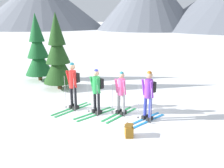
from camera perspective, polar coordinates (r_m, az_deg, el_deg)
The scene contains 8 objects.
ground_plane at distance 8.53m, azimuth -2.14°, elevation -7.47°, with size 400.00×400.00×0.00m, color white.
skier_in_red at distance 8.74m, azimuth -9.81°, elevation 0.26°, with size 0.99×1.76×1.85m.
skier_in_green at distance 8.23m, azimuth -3.88°, elevation -1.28°, with size 1.16×1.64×1.71m.
skier_in_pink at distance 8.17m, azimuth 2.33°, elevation -1.98°, with size 0.95×1.71×1.62m.
skier_in_purple at distance 7.77m, azimuth 9.22°, elevation -2.22°, with size 1.17×1.68×1.76m.
pine_tree_near at distance 11.38m, azimuth -13.55°, elevation 7.12°, with size 1.55×1.55×3.74m.
pine_tree_mid at distance 13.35m, azimuth -18.22°, elevation 8.03°, with size 1.54×1.54×3.72m.
backpack_on_snow_front at distance 6.94m, azimuth 4.29°, elevation -11.66°, with size 0.34×0.38×0.38m.
Camera 1 is at (2.66, -7.34, 3.43)m, focal length 36.24 mm.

